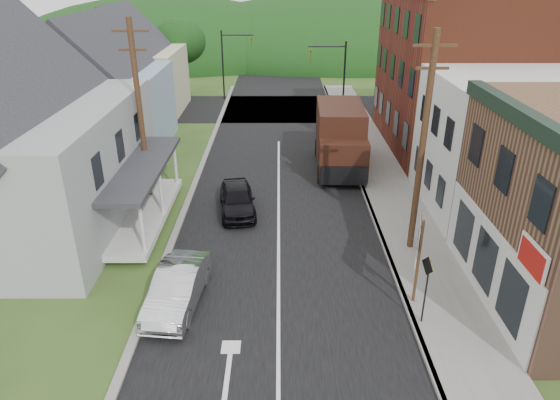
{
  "coord_description": "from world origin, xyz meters",
  "views": [
    {
      "loc": [
        0.03,
        -14.92,
        10.91
      ],
      "look_at": [
        0.06,
        3.75,
        2.2
      ],
      "focal_mm": 32.0,
      "sensor_mm": 36.0,
      "label": 1
    }
  ],
  "objects_px": {
    "dark_sedan": "(237,199)",
    "delivery_van": "(340,138)",
    "warning_sign": "(427,281)",
    "silver_sedan": "(178,288)",
    "route_sign_cluster": "(418,250)"
  },
  "relations": [
    {
      "from": "delivery_van",
      "to": "warning_sign",
      "type": "xyz_separation_m",
      "value": [
        1.17,
        -14.52,
        -0.08
      ]
    },
    {
      "from": "warning_sign",
      "to": "route_sign_cluster",
      "type": "bearing_deg",
      "value": 76.56
    },
    {
      "from": "dark_sedan",
      "to": "route_sign_cluster",
      "type": "relative_size",
      "value": 1.27
    },
    {
      "from": "silver_sedan",
      "to": "delivery_van",
      "type": "xyz_separation_m",
      "value": [
        7.15,
        13.38,
        1.15
      ]
    },
    {
      "from": "silver_sedan",
      "to": "dark_sedan",
      "type": "distance_m",
      "value": 7.57
    },
    {
      "from": "dark_sedan",
      "to": "silver_sedan",
      "type": "bearing_deg",
      "value": -109.48
    },
    {
      "from": "warning_sign",
      "to": "dark_sedan",
      "type": "bearing_deg",
      "value": 114.05
    },
    {
      "from": "delivery_van",
      "to": "route_sign_cluster",
      "type": "xyz_separation_m",
      "value": [
        1.15,
        -13.35,
        0.37
      ]
    },
    {
      "from": "dark_sedan",
      "to": "delivery_van",
      "type": "distance_m",
      "value": 8.28
    },
    {
      "from": "silver_sedan",
      "to": "dark_sedan",
      "type": "xyz_separation_m",
      "value": [
        1.52,
        7.41,
        -0.0
      ]
    },
    {
      "from": "dark_sedan",
      "to": "warning_sign",
      "type": "bearing_deg",
      "value": -59.4
    },
    {
      "from": "dark_sedan",
      "to": "delivery_van",
      "type": "relative_size",
      "value": 0.61
    },
    {
      "from": "silver_sedan",
      "to": "warning_sign",
      "type": "relative_size",
      "value": 1.68
    },
    {
      "from": "dark_sedan",
      "to": "delivery_van",
      "type": "bearing_deg",
      "value": 38.78
    },
    {
      "from": "delivery_van",
      "to": "route_sign_cluster",
      "type": "height_order",
      "value": "delivery_van"
    }
  ]
}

